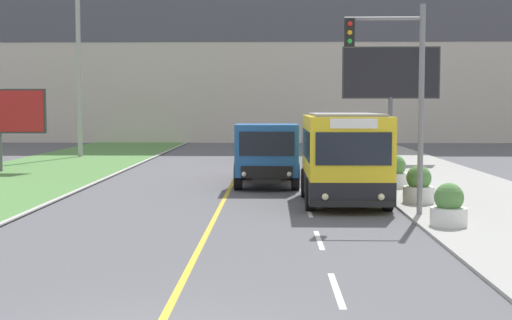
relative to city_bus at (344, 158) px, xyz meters
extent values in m
cube|color=silver|center=(-1.21, -10.81, -1.48)|extent=(0.12, 2.40, 0.01)
cube|color=silver|center=(-1.21, -6.21, -1.48)|extent=(0.12, 2.40, 0.01)
cube|color=silver|center=(-1.21, -1.61, -1.48)|extent=(0.12, 2.40, 0.01)
cube|color=silver|center=(-1.21, 2.99, -1.48)|extent=(0.12, 2.40, 0.01)
cube|color=silver|center=(-1.21, 7.59, -1.48)|extent=(0.12, 2.40, 0.01)
cube|color=silver|center=(-1.21, 12.19, -1.48)|extent=(0.12, 2.40, 0.01)
cube|color=silver|center=(-1.21, 16.79, -1.48)|extent=(0.12, 2.40, 0.01)
cube|color=silver|center=(-1.21, 21.39, -1.48)|extent=(0.12, 2.40, 0.01)
cube|color=silver|center=(-1.21, 25.99, -1.48)|extent=(0.12, 2.40, 0.01)
cube|color=beige|center=(-3.96, 41.74, 10.73)|extent=(80.00, 8.00, 24.44)
cube|color=yellow|center=(0.00, 0.00, 0.08)|extent=(2.47, 5.22, 2.59)
cube|color=black|center=(0.00, 0.00, -0.86)|extent=(2.49, 5.24, 0.70)
cube|color=black|center=(0.00, 0.00, 0.47)|extent=(2.50, 4.80, 0.91)
cube|color=gray|center=(0.00, 0.00, 1.42)|extent=(2.10, 4.70, 0.08)
cube|color=black|center=(0.00, -2.62, 0.47)|extent=(2.18, 0.04, 0.95)
cube|color=black|center=(0.00, -2.63, -1.11)|extent=(2.42, 0.06, 0.20)
sphere|color=#F4EAB2|center=(-0.80, -2.64, -0.91)|extent=(0.20, 0.20, 0.20)
sphere|color=#F4EAB2|center=(0.80, -2.64, -0.91)|extent=(0.20, 0.20, 0.20)
cube|color=white|center=(0.00, -2.62, 1.20)|extent=(1.36, 0.04, 0.28)
cylinder|color=black|center=(-1.17, -1.46, -0.99)|extent=(0.28, 1.00, 1.00)
cylinder|color=black|center=(1.17, -1.46, -0.99)|extent=(0.28, 1.00, 1.00)
cylinder|color=black|center=(-1.17, 1.67, -0.99)|extent=(0.28, 1.00, 1.00)
cylinder|color=black|center=(1.17, 1.67, -0.99)|extent=(0.28, 1.00, 1.00)
cube|color=black|center=(-2.53, 6.18, -1.04)|extent=(1.06, 6.58, 0.20)
cube|color=#235BA3|center=(-2.53, 4.07, 0.03)|extent=(2.35, 2.37, 1.94)
cube|color=black|center=(-2.53, 2.86, 0.32)|extent=(2.00, 0.04, 0.87)
cube|color=black|center=(-2.53, 2.85, -0.72)|extent=(1.88, 0.06, 0.44)
sphere|color=silver|center=(-3.35, 2.84, -0.79)|extent=(0.18, 0.18, 0.18)
sphere|color=silver|center=(-1.71, 2.84, -0.79)|extent=(0.18, 0.18, 0.18)
cube|color=orange|center=(-2.53, 7.49, -0.88)|extent=(2.24, 3.96, 0.12)
cube|color=orange|center=(-3.59, 7.49, -0.27)|extent=(0.12, 3.96, 1.34)
cube|color=orange|center=(-1.47, 7.49, -0.27)|extent=(0.12, 3.96, 1.34)
cube|color=orange|center=(-2.53, 5.56, -0.27)|extent=(2.24, 0.12, 1.34)
cube|color=orange|center=(-2.53, 9.41, -0.27)|extent=(2.24, 0.12, 1.34)
cube|color=orange|center=(-2.53, 5.56, 0.52)|extent=(2.24, 0.12, 0.24)
cylinder|color=black|center=(-3.61, 3.83, -0.97)|extent=(0.30, 1.04, 1.04)
cylinder|color=black|center=(-1.45, 3.83, -0.97)|extent=(0.30, 1.04, 1.04)
cylinder|color=black|center=(-3.61, 7.69, -0.97)|extent=(0.30, 1.04, 1.04)
cylinder|color=black|center=(-1.45, 7.69, -0.97)|extent=(0.30, 1.04, 1.04)
cube|color=#2D4784|center=(-2.75, 17.72, -0.99)|extent=(1.80, 4.30, 0.61)
cube|color=black|center=(-2.75, 17.83, -0.36)|extent=(1.53, 2.36, 0.65)
cylinder|color=black|center=(-3.56, 16.43, -1.18)|extent=(0.18, 0.62, 0.62)
cylinder|color=black|center=(-1.94, 16.43, -1.18)|extent=(0.18, 0.62, 0.62)
cylinder|color=black|center=(-3.56, 19.01, -1.18)|extent=(0.18, 0.62, 0.62)
cylinder|color=black|center=(-1.94, 19.01, -1.18)|extent=(0.18, 0.62, 0.62)
cylinder|color=#9E9E99|center=(-14.24, 20.87, 4.05)|extent=(0.28, 0.28, 11.06)
cylinder|color=slate|center=(1.91, -2.59, 1.54)|extent=(0.16, 0.16, 6.04)
cylinder|color=slate|center=(0.81, -2.59, 4.16)|extent=(2.20, 0.10, 0.10)
cube|color=black|center=(-0.15, -2.59, 3.76)|extent=(0.28, 0.24, 0.80)
sphere|color=red|center=(-0.15, -2.72, 4.00)|extent=(0.14, 0.14, 0.14)
sphere|color=orange|center=(-0.15, -2.72, 3.76)|extent=(0.14, 0.14, 0.14)
sphere|color=green|center=(-0.15, -2.72, 3.52)|extent=(0.14, 0.14, 0.14)
cylinder|color=#59595B|center=(4.21, 16.61, 0.34)|extent=(0.24, 0.24, 3.65)
cube|color=#333333|center=(4.21, 16.61, 3.51)|extent=(5.35, 0.20, 2.85)
cube|color=black|center=(4.21, 16.50, 3.51)|extent=(5.19, 0.02, 2.69)
cylinder|color=#59595B|center=(-15.44, 10.89, -0.52)|extent=(0.24, 0.24, 1.94)
cylinder|color=silver|center=(2.26, -4.57, -1.17)|extent=(0.95, 0.95, 0.47)
sphere|color=#518442|center=(2.26, -4.57, -0.67)|extent=(0.76, 0.76, 0.76)
cylinder|color=silver|center=(2.37, -0.23, -1.14)|extent=(1.00, 1.00, 0.53)
sphere|color=#518442|center=(2.37, -0.23, -0.60)|extent=(0.80, 0.80, 0.80)
cylinder|color=silver|center=(2.36, 4.10, -1.13)|extent=(1.01, 1.01, 0.55)
sphere|color=#518442|center=(2.36, 4.10, -0.58)|extent=(0.81, 0.81, 0.81)
camera|label=1|loc=(-2.33, -22.99, 1.71)|focal=50.00mm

